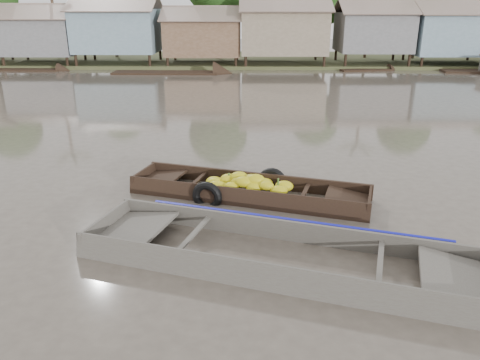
{
  "coord_description": "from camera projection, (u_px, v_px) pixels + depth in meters",
  "views": [
    {
      "loc": [
        -0.36,
        -8.89,
        4.7
      ],
      "look_at": [
        -0.5,
        1.42,
        0.8
      ],
      "focal_mm": 35.0,
      "sensor_mm": 36.0,
      "label": 1
    }
  ],
  "objects": [
    {
      "name": "riverbank",
      "position": [
        288.0,
        25.0,
        38.65
      ],
      "size": [
        120.0,
        12.47,
        10.22
      ],
      "color": "#384723",
      "rests_on": "ground"
    },
    {
      "name": "ground",
      "position": [
        263.0,
        239.0,
        9.97
      ],
      "size": [
        120.0,
        120.0,
        0.0
      ],
      "primitive_type": "plane",
      "color": "#4C443B",
      "rests_on": "ground"
    },
    {
      "name": "viewer_boat",
      "position": [
        282.0,
        260.0,
        9.01
      ],
      "size": [
        8.06,
        4.23,
        0.63
      ],
      "rotation": [
        0.0,
        0.0,
        -0.3
      ],
      "color": "#4A443E",
      "rests_on": "ground"
    },
    {
      "name": "banana_boat",
      "position": [
        245.0,
        189.0,
        12.1
      ],
      "size": [
        6.33,
        3.15,
        0.85
      ],
      "rotation": [
        0.0,
        0.0,
        -0.29
      ],
      "color": "black",
      "rests_on": "ground"
    },
    {
      "name": "distant_boats",
      "position": [
        435.0,
        72.0,
        32.62
      ],
      "size": [
        44.8,
        16.38,
        1.38
      ],
      "color": "black",
      "rests_on": "ground"
    }
  ]
}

